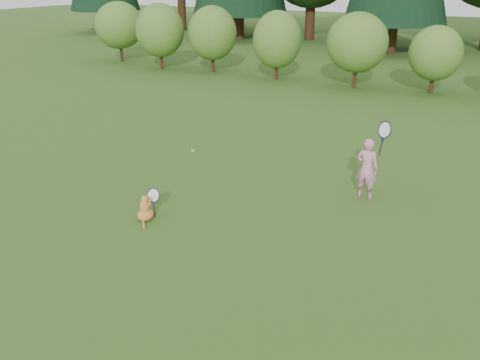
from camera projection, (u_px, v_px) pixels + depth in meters
The scene contains 5 objects.
ground at pixel (206, 232), 8.91m from camera, with size 100.00×100.00×0.00m, color #345919.
shrub_row at pixel (400, 51), 19.00m from camera, with size 28.00×3.00×2.80m, color #416D22, non-canonical shape.
child at pixel (367, 167), 10.07m from camera, with size 0.67×0.43×1.76m.
cat at pixel (145, 207), 9.28m from camera, with size 0.43×0.72×0.62m.
tennis_ball at pixel (193, 151), 10.39m from camera, with size 0.06×0.06×0.06m.
Camera 1 is at (4.34, -6.71, 4.06)m, focal length 40.00 mm.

